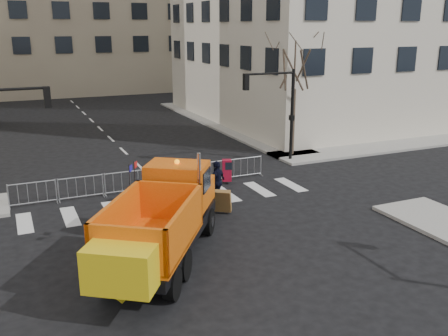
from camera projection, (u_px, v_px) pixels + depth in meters
name	position (u px, v px, depth m)	size (l,w,h in m)	color
ground	(225.00, 248.00, 18.01)	(120.00, 120.00, 0.00)	black
sidewalk_back	(157.00, 182.00, 25.45)	(64.00, 5.00, 0.15)	gray
traffic_light_right	(292.00, 116.00, 28.94)	(0.18, 0.18, 5.40)	black
crowd_barriers	(147.00, 179.00, 24.24)	(12.60, 0.60, 1.10)	#9EA0A5
street_tree	(294.00, 95.00, 29.81)	(3.00, 3.00, 7.50)	#382B21
plow_truck	(162.00, 219.00, 16.47)	(7.19, 8.91, 3.55)	black
cop_a	(192.00, 187.00, 21.79)	(0.69, 0.45, 1.89)	black
cop_b	(158.00, 184.00, 21.94)	(1.00, 0.78, 2.06)	black
cop_c	(217.00, 182.00, 22.40)	(1.14, 0.48, 1.95)	black
newspaper_box	(227.00, 170.00, 25.23)	(0.45, 0.40, 1.10)	maroon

